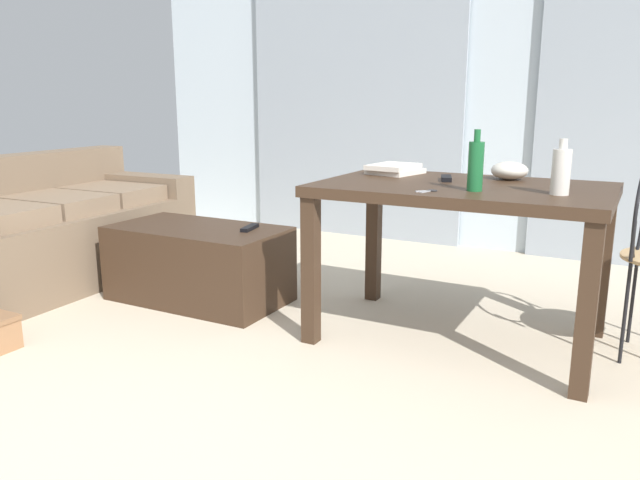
# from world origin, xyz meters

# --- Properties ---
(ground_plane) EXTENTS (8.39, 8.39, 0.00)m
(ground_plane) POSITION_xyz_m (0.00, 1.35, 0.00)
(ground_plane) COLOR beige
(wall_back) EXTENTS (6.11, 0.10, 2.66)m
(wall_back) POSITION_xyz_m (0.00, 3.50, 1.33)
(wall_back) COLOR silver
(wall_back) RESTS_ON ground
(curtains) EXTENTS (4.18, 0.03, 2.35)m
(curtains) POSITION_xyz_m (0.00, 3.41, 1.18)
(curtains) COLOR #99A3AD
(curtains) RESTS_ON ground
(couch) EXTENTS (0.92, 1.78, 0.78)m
(couch) POSITION_xyz_m (-2.26, 1.31, 0.31)
(couch) COLOR brown
(couch) RESTS_ON ground
(coffee_table) EXTENTS (0.98, 0.53, 0.43)m
(coffee_table) POSITION_xyz_m (-1.19, 1.43, 0.21)
(coffee_table) COLOR #382619
(coffee_table) RESTS_ON ground
(craft_table) EXTENTS (1.28, 0.83, 0.75)m
(craft_table) POSITION_xyz_m (0.27, 1.55, 0.64)
(craft_table) COLOR #382619
(craft_table) RESTS_ON ground
(bottle_near) EXTENTS (0.07, 0.07, 0.23)m
(bottle_near) POSITION_xyz_m (0.69, 1.43, 0.84)
(bottle_near) COLOR beige
(bottle_near) RESTS_ON craft_table
(bottle_far) EXTENTS (0.06, 0.06, 0.26)m
(bottle_far) POSITION_xyz_m (0.36, 1.37, 0.85)
(bottle_far) COLOR #195B2D
(bottle_far) RESTS_ON craft_table
(bowl) EXTENTS (0.17, 0.17, 0.09)m
(bowl) POSITION_xyz_m (0.41, 1.82, 0.79)
(bowl) COLOR beige
(bowl) RESTS_ON craft_table
(book_stack) EXTENTS (0.27, 0.30, 0.05)m
(book_stack) POSITION_xyz_m (-0.16, 1.78, 0.77)
(book_stack) COLOR silver
(book_stack) RESTS_ON craft_table
(tv_remote_on_table) EXTENTS (0.09, 0.15, 0.02)m
(tv_remote_on_table) POSITION_xyz_m (0.16, 1.65, 0.76)
(tv_remote_on_table) COLOR black
(tv_remote_on_table) RESTS_ON craft_table
(scissors) EXTENTS (0.08, 0.10, 0.00)m
(scissors) POSITION_xyz_m (0.20, 1.26, 0.75)
(scissors) COLOR #9EA0A5
(scissors) RESTS_ON craft_table
(tv_remote_primary) EXTENTS (0.07, 0.17, 0.02)m
(tv_remote_primary) POSITION_xyz_m (-0.89, 1.51, 0.44)
(tv_remote_primary) COLOR black
(tv_remote_primary) RESTS_ON coffee_table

